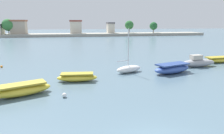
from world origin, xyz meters
TOP-DOWN VIEW (x-y plane):
  - moored_boat_1 at (-8.38, 9.69)m, footprint 5.09×3.36m
  - moored_boat_2 at (-3.65, 13.12)m, footprint 4.36×1.86m
  - moored_boat_3 at (2.80, 15.76)m, footprint 3.78×2.42m
  - moored_boat_4 at (7.99, 14.49)m, footprint 5.66×3.51m
  - moored_boat_5 at (13.34, 17.17)m, footprint 5.41×1.89m
  - moored_boat_6 at (18.38, 19.46)m, footprint 4.87×2.17m
  - mooring_buoy_0 at (-4.85, 8.49)m, footprint 0.38×0.38m
  - mooring_buoy_2 at (-13.77, 21.94)m, footprint 0.31×0.31m
  - distant_shoreline at (-4.57, 90.30)m, footprint 123.62×11.36m

SIDE VIEW (x-z plane):
  - mooring_buoy_2 at x=-13.77m, z-range 0.00..0.31m
  - mooring_buoy_0 at x=-4.85m, z-range 0.00..0.38m
  - moored_boat_6 at x=18.38m, z-range -0.02..0.86m
  - moored_boat_2 at x=-3.65m, z-range -0.02..0.86m
  - moored_boat_3 at x=2.80m, z-range -2.26..3.21m
  - moored_boat_1 at x=-8.38m, z-range -0.02..1.01m
  - moored_boat_4 at x=7.99m, z-range -0.02..1.16m
  - moored_boat_5 at x=13.34m, z-range -0.23..1.47m
  - distant_shoreline at x=-4.57m, z-range -2.04..5.83m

